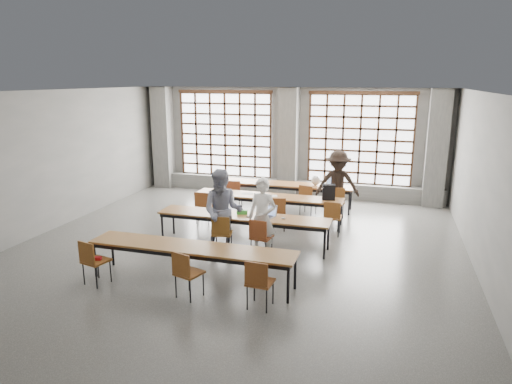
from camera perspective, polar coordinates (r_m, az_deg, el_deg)
floor at (r=10.42m, az=-2.50°, el=-7.21°), size 11.00×11.00×0.00m
ceiling at (r=9.72m, az=-2.72°, el=12.42°), size 11.00×11.00×0.00m
wall_back at (r=15.15m, az=4.30°, el=6.31°), size 10.00×0.00×10.00m
wall_front at (r=5.28m, az=-22.97°, el=-9.62°), size 10.00×0.00×10.00m
wall_left at (r=12.47m, az=-24.89°, el=3.39°), size 0.00×11.00×11.00m
wall_right at (r=9.55m, az=27.02°, el=0.27°), size 0.00×11.00×11.00m
column_left at (r=16.45m, az=-11.52°, el=6.67°), size 0.60×0.55×3.50m
column_mid at (r=14.88m, az=4.07°, el=6.17°), size 0.60×0.55×3.50m
column_right at (r=14.58m, az=21.65°, el=5.06°), size 0.60×0.55×3.50m
window_left at (r=15.69m, az=-3.86°, el=7.13°), size 3.32×0.12×3.00m
window_right at (r=14.74m, az=12.87°, el=6.37°), size 3.32×0.12×3.00m
sill_ledge at (r=15.23m, az=4.04°, el=0.61°), size 9.80×0.35×0.50m
desk_row_a at (r=13.62m, az=3.67°, el=0.80°), size 4.00×0.70×0.73m
desk_row_b at (r=12.18m, az=1.52°, el=-0.76°), size 4.00×0.70×0.73m
desk_row_c at (r=10.46m, az=-1.63°, el=-3.26°), size 4.00×0.70×0.73m
desk_row_d at (r=8.66m, az=-8.07°, el=-7.12°), size 4.00×0.70×0.73m
chair_back_left at (r=13.44m, az=-2.73°, el=0.07°), size 0.47×0.47×0.88m
chair_back_mid at (r=12.90m, az=6.41°, el=-0.59°), size 0.51×0.51×0.88m
chair_back_right at (r=12.78m, az=10.08°, el=-0.86°), size 0.49×0.49×0.88m
chair_mid_left at (r=12.15m, az=-6.57°, el=-1.51°), size 0.43×0.43×0.88m
chair_mid_centre at (r=11.53m, az=2.71°, el=-2.28°), size 0.52×0.52×0.88m
chair_mid_right at (r=11.29m, az=9.53°, el=-2.82°), size 0.43×0.43×0.88m
chair_front_left at (r=10.03m, az=-4.31°, el=-4.83°), size 0.49×0.49×0.88m
chair_front_right at (r=9.76m, az=0.52°, el=-5.32°), size 0.47×0.48×0.88m
chair_near_left at (r=9.05m, az=-19.77°, el=-7.77°), size 0.51×0.51×0.88m
chair_near_mid at (r=8.12m, az=-8.75°, el=-9.61°), size 0.53×0.53×0.88m
chair_near_right at (r=7.68m, az=0.34°, el=-10.87°), size 0.45×0.45×0.88m
student_male at (r=9.77m, az=0.79°, el=-3.24°), size 0.69×0.51×1.74m
student_female at (r=10.02m, az=-4.17°, el=-2.44°), size 1.02×0.86×1.87m
student_back at (r=12.82m, az=10.16°, el=0.98°), size 1.31×0.90×1.86m
laptop_front at (r=10.36m, az=1.54°, el=-2.69°), size 0.44×0.40×0.26m
laptop_back at (r=13.46m, az=9.43°, el=1.04°), size 0.41×0.36×0.26m
mouse at (r=10.17m, az=3.43°, el=-3.29°), size 0.10×0.06×0.04m
green_box at (r=10.51m, az=-1.75°, el=-2.54°), size 0.27×0.16×0.09m
phone at (r=10.29m, az=-0.85°, el=-3.12°), size 0.13×0.07×0.01m
paper_sheet_a at (r=12.38m, az=-1.10°, el=-0.20°), size 0.36×0.32×0.00m
paper_sheet_c at (r=12.14m, az=1.97°, el=-0.49°), size 0.36×0.31×0.00m
backpack at (r=11.86m, az=9.07°, el=-0.01°), size 0.35×0.26×0.40m
plastic_bag at (r=13.45m, az=7.47°, el=1.46°), size 0.29×0.25×0.29m
red_pouch at (r=9.11m, az=-19.37°, el=-7.84°), size 0.21×0.13×0.06m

